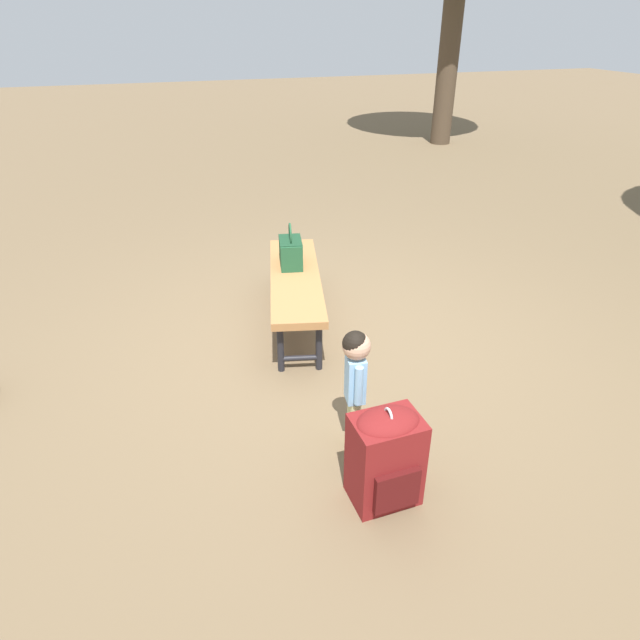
# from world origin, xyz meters

# --- Properties ---
(ground_plane) EXTENTS (40.00, 40.00, 0.00)m
(ground_plane) POSITION_xyz_m (0.00, 0.00, 0.00)
(ground_plane) COLOR brown
(ground_plane) RESTS_ON ground
(park_bench) EXTENTS (1.65, 0.76, 0.45)m
(park_bench) POSITION_xyz_m (-0.47, -0.13, 0.39)
(park_bench) COLOR #9E6B3D
(park_bench) RESTS_ON ground
(handbag) EXTENTS (0.35, 0.24, 0.37)m
(handbag) POSITION_xyz_m (-0.68, -0.11, 0.58)
(handbag) COLOR #1E4C2D
(handbag) RESTS_ON park_bench
(child_standing) EXTENTS (0.21, 0.16, 0.80)m
(child_standing) POSITION_xyz_m (1.09, -0.21, 0.53)
(child_standing) COLOR #CCCC8C
(child_standing) RESTS_ON ground
(backpack_large) EXTENTS (0.33, 0.37, 0.60)m
(backpack_large) POSITION_xyz_m (1.53, -0.21, 0.30)
(backpack_large) COLOR maroon
(backpack_large) RESTS_ON ground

